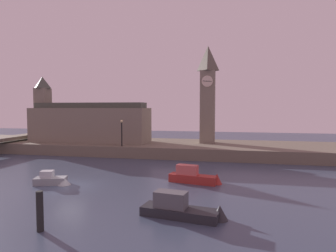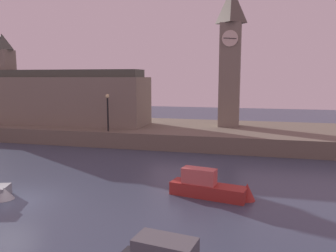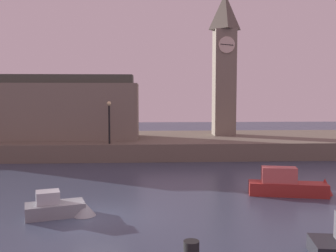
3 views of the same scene
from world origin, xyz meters
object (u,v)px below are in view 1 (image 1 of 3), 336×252
Objects in this scene: streetlamp at (122,130)px; boat_cruiser_grey at (53,180)px; boat_barge_dark at (188,210)px; parliament_hall at (87,122)px; mooring_post_right at (40,211)px; clock_tower at (208,93)px; boat_dinghy_red at (196,177)px.

boat_cruiser_grey is at bearing -93.18° from streetlamp.
boat_cruiser_grey is (-12.56, 5.30, -0.07)m from boat_barge_dark.
parliament_hall is 8.18× the size of mooring_post_right.
streetlamp is 14.89m from boat_cruiser_grey.
parliament_hall is (-18.11, -2.19, -4.36)m from clock_tower.
streetlamp is at bearing -149.58° from clock_tower.
boat_barge_dark is 8.39m from boat_dinghy_red.
mooring_post_right reaches higher than boat_cruiser_grey.
boat_cruiser_grey is (6.43, -18.69, -4.06)m from parliament_hall.
mooring_post_right is 0.45× the size of boat_dinghy_red.
clock_tower is 13.60m from streetlamp.
mooring_post_right is 13.95m from boat_dinghy_red.
mooring_post_right is 8.38m from boat_barge_dark.
streetlamp reaches higher than boat_dinghy_red.
boat_barge_dark is at bearing 25.83° from mooring_post_right.
clock_tower reaches higher than boat_barge_dark.
clock_tower is 0.78× the size of parliament_hall.
clock_tower is 31.51m from mooring_post_right.
clock_tower is at bearing 30.42° from streetlamp.
clock_tower is 19.63m from boat_dinghy_red.
streetlamp is 23.24m from boat_barge_dark.
parliament_hall is at bearing 112.54° from mooring_post_right.
streetlamp is at bearing 134.69° from boat_dinghy_red.
mooring_post_right is (-6.64, -29.82, -7.73)m from clock_tower.
clock_tower is 2.87× the size of boat_dinghy_red.
mooring_post_right reaches higher than boat_dinghy_red.
boat_dinghy_red reaches higher than boat_cruiser_grey.
streetlamp is (7.23, -4.20, -0.73)m from parliament_hall.
boat_dinghy_red is at bearing -40.12° from parliament_hall.
boat_barge_dark is (18.98, -23.99, -3.99)m from parliament_hall.
mooring_post_right is at bearing -67.46° from parliament_hall.
parliament_hall is at bearing 139.88° from boat_dinghy_red.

